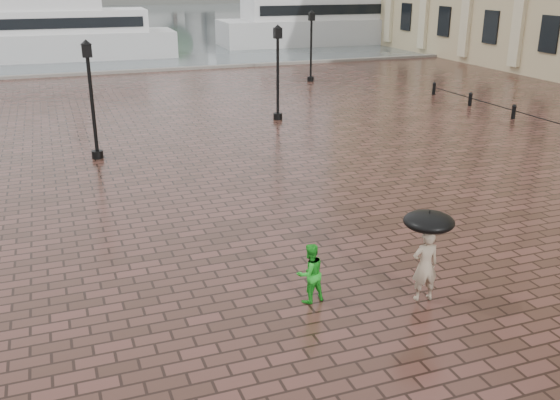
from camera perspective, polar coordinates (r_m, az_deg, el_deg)
The scene contains 9 objects.
ground at distance 17.75m, azimuth 6.27°, elevation -2.79°, with size 300.00×300.00×0.00m, color #372119.
harbour_water at distance 107.05m, azimuth -16.92°, elevation 15.65°, with size 240.00×240.00×0.00m, color #424B50.
quay_edge at distance 47.66m, azimuth -11.32°, elevation 11.47°, with size 80.00×0.60×0.30m, color slate.
street_lamps at distance 32.93m, azimuth -9.91°, elevation 11.91°, with size 21.44×14.44×4.40m.
adult_pedestrian at distance 14.10m, azimuth 13.12°, elevation -5.86°, with size 0.60×0.40×1.65m, color gray.
child_pedestrian at distance 13.75m, azimuth 2.75°, elevation -6.69°, with size 0.67×0.52×1.37m, color green.
ferry_near at distance 56.50m, azimuth -21.45°, elevation 14.08°, with size 22.57×6.22×7.34m.
ferry_far at distance 66.05m, azimuth 5.90°, elevation 16.26°, with size 25.64×7.20×8.33m.
umbrella at distance 13.69m, azimuth 13.46°, elevation -1.94°, with size 1.10×1.10×1.13m.
Camera 1 is at (-7.46, -14.57, 6.89)m, focal length 40.00 mm.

